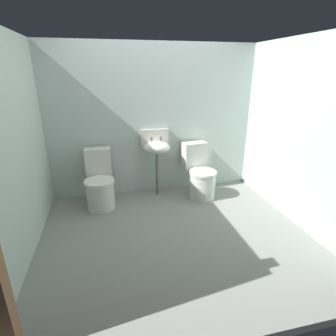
% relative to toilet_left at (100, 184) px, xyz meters
% --- Properties ---
extents(ground_plane, '(3.47, 2.86, 0.08)m').
position_rel_toilet_left_xyz_m(ground_plane, '(0.84, -0.88, -0.36)').
color(ground_plane, gray).
extents(wall_back, '(3.47, 0.10, 2.19)m').
position_rel_toilet_left_xyz_m(wall_back, '(0.84, 0.40, 0.77)').
color(wall_back, '#B2C0BA').
rests_on(wall_back, ground).
extents(wall_left, '(0.10, 2.66, 2.19)m').
position_rel_toilet_left_xyz_m(wall_left, '(-0.74, -0.78, 0.77)').
color(wall_left, '#AFC6B8').
rests_on(wall_left, ground).
extents(wall_right, '(0.10, 2.66, 2.19)m').
position_rel_toilet_left_xyz_m(wall_right, '(2.43, -0.78, 0.77)').
color(wall_right, '#AEC4BC').
rests_on(wall_right, ground).
extents(toilet_left, '(0.40, 0.59, 0.78)m').
position_rel_toilet_left_xyz_m(toilet_left, '(0.00, 0.00, 0.00)').
color(toilet_left, silver).
rests_on(toilet_left, ground).
extents(toilet_right, '(0.46, 0.64, 0.78)m').
position_rel_toilet_left_xyz_m(toilet_right, '(1.47, 0.00, 0.00)').
color(toilet_right, silver).
rests_on(toilet_right, ground).
extents(sink, '(0.42, 0.35, 0.99)m').
position_rel_toilet_left_xyz_m(sink, '(0.85, 0.19, 0.43)').
color(sink, '#695651').
rests_on(sink, ground).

